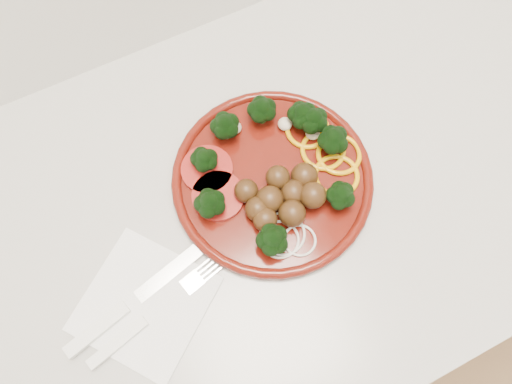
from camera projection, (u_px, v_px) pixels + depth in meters
name	position (u px, v px, depth m)	size (l,w,h in m)	color
counter	(285.00, 256.00, 1.11)	(2.40, 0.60, 0.90)	white
plate	(274.00, 175.00, 0.67)	(0.28, 0.28, 0.06)	#4E0F08
napkin	(145.00, 303.00, 0.63)	(0.15, 0.15, 0.00)	white
knife	(123.00, 309.00, 0.62)	(0.22, 0.07, 0.01)	silver
fork	(134.00, 330.00, 0.61)	(0.19, 0.06, 0.01)	white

